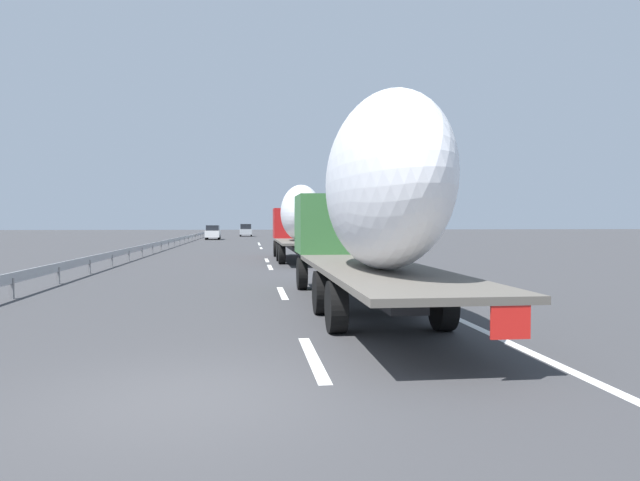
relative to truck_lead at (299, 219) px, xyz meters
The scene contains 19 objects.
ground_plane 14.83m from the truck_lead, 14.24° to the left, with size 260.00×260.00×0.00m, color #38383A.
lane_stripe_0 24.00m from the truck_lead, behind, with size 3.20×0.20×0.01m, color white.
lane_stripe_1 15.36m from the truck_lead, behind, with size 3.20×0.20×0.01m, color white.
lane_stripe_2 5.46m from the truck_lead, 158.48° to the left, with size 3.20×0.20×0.01m, color white.
lane_stripe_3 3.07m from the truck_lead, 68.43° to the left, with size 3.20×0.20×0.01m, color white.
lane_stripe_4 16.97m from the truck_lead, ahead, with size 3.20×0.20×0.01m, color white.
lane_stripe_5 29.07m from the truck_lead, ahead, with size 3.20×0.20×0.01m, color white.
lane_stripe_6 24.71m from the truck_lead, ahead, with size 3.20×0.20×0.01m, color white.
edge_line_right 19.43m from the truck_lead, ahead, with size 110.00×0.20×0.01m, color white.
truck_lead is the anchor object (origin of this frame).
truck_trailing 19.71m from the truck_lead, behind, with size 14.25×2.55×4.91m.
car_white_van 43.38m from the truck_lead, ahead, with size 4.71×1.80×1.83m.
car_silver_hatch 59.34m from the truck_lead, ahead, with size 4.05×1.89×1.95m.
road_sign 14.47m from the truck_lead, 12.37° to the right, with size 0.10×0.90×3.35m.
tree_0 25.68m from the truck_lead, 16.43° to the right, with size 3.75×3.75×5.61m.
tree_1 42.10m from the truck_lead, 10.42° to the right, with size 3.27×3.27×7.63m.
tree_2 26.96m from the truck_lead, 15.02° to the right, with size 2.90×2.90×5.43m.
tree_3 50.38m from the truck_lead, ahead, with size 3.93×3.93×6.13m.
guardrail_median 19.77m from the truck_lead, 29.19° to the left, with size 94.00×0.10×0.76m.
Camera 1 is at (-7.33, -0.78, 2.20)m, focal length 32.72 mm.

